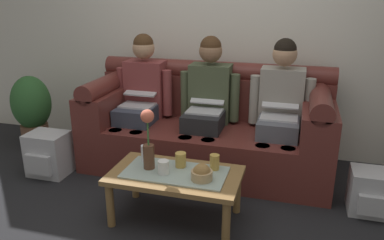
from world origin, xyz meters
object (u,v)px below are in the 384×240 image
(cup_near_left, at_px, (215,162))
(cup_far_left, at_px, (163,167))
(coffee_table, at_px, (175,179))
(backpack_right, at_px, (372,193))
(flower_vase, at_px, (148,140))
(potted_plant, at_px, (32,109))
(person_right, at_px, (280,105))
(cup_near_right, at_px, (181,160))
(snack_bowl, at_px, (202,173))
(couch, at_px, (207,129))
(person_middle, at_px, (208,99))
(cup_far_center, at_px, (145,153))
(person_left, at_px, (141,94))
(backpack_left, at_px, (48,154))

(cup_near_left, distance_m, cup_far_left, 0.37)
(coffee_table, distance_m, backpack_right, 1.48)
(flower_vase, bearing_deg, potted_plant, 152.32)
(cup_far_left, xyz_separation_m, potted_plant, (-1.80, 0.93, -0.00))
(flower_vase, distance_m, cup_near_left, 0.50)
(person_right, bearing_deg, cup_near_right, -126.65)
(coffee_table, distance_m, snack_bowl, 0.24)
(coffee_table, relative_size, cup_near_right, 8.76)
(person_right, distance_m, potted_plant, 2.53)
(person_right, bearing_deg, flower_vase, -131.92)
(couch, bearing_deg, coffee_table, -90.00)
(person_middle, distance_m, coffee_table, 1.01)
(person_right, height_order, cup_far_left, person_right)
(snack_bowl, bearing_deg, flower_vase, 170.76)
(backpack_right, bearing_deg, cup_near_right, -164.00)
(flower_vase, xyz_separation_m, cup_far_center, (-0.07, 0.11, -0.16))
(cup_far_center, relative_size, potted_plant, 0.16)
(person_left, xyz_separation_m, flower_vase, (0.45, -0.95, -0.06))
(coffee_table, xyz_separation_m, cup_far_center, (-0.27, 0.11, 0.12))
(cup_far_center, bearing_deg, person_left, 114.25)
(cup_near_right, bearing_deg, backpack_left, 168.31)
(coffee_table, height_order, potted_plant, potted_plant)
(person_middle, distance_m, cup_far_center, 0.91)
(person_middle, height_order, backpack_left, person_middle)
(person_middle, bearing_deg, backpack_left, -156.53)
(person_right, bearing_deg, coffee_table, -124.44)
(snack_bowl, distance_m, cup_near_right, 0.25)
(cup_near_right, bearing_deg, coffee_table, -97.63)
(cup_near_right, xyz_separation_m, cup_far_left, (-0.08, -0.14, -0.00))
(person_right, distance_m, cup_far_center, 1.27)
(flower_vase, xyz_separation_m, cup_far_left, (0.13, -0.05, -0.17))
(person_right, relative_size, backpack_right, 3.65)
(flower_vase, bearing_deg, person_middle, 78.15)
(person_left, relative_size, cup_near_left, 11.05)
(cup_far_left, height_order, potted_plant, potted_plant)
(snack_bowl, relative_size, cup_near_left, 1.33)
(backpack_left, height_order, potted_plant, potted_plant)
(person_left, bearing_deg, cup_near_left, -42.50)
(cup_near_right, bearing_deg, backpack_right, 16.00)
(couch, xyz_separation_m, cup_far_left, (-0.07, -1.01, 0.06))
(backpack_right, bearing_deg, couch, 161.41)
(person_left, height_order, cup_near_right, person_left)
(cup_near_right, distance_m, potted_plant, 2.04)
(cup_far_center, xyz_separation_m, backpack_right, (1.66, 0.38, -0.28))
(coffee_table, bearing_deg, snack_bowl, -16.74)
(cup_near_right, relative_size, backpack_left, 0.27)
(person_right, xyz_separation_m, cup_near_left, (-0.39, -0.83, -0.22))
(cup_near_left, bearing_deg, coffee_table, -155.76)
(backpack_right, bearing_deg, cup_far_center, -167.26)
(cup_far_center, height_order, cup_far_left, cup_far_center)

